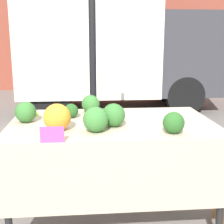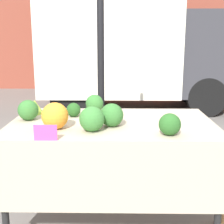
# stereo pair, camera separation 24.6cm
# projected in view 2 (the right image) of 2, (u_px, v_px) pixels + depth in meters

# --- Properties ---
(ground_plane) EXTENTS (40.00, 40.00, 0.00)m
(ground_plane) POSITION_uv_depth(u_px,v_px,m) (112.00, 220.00, 2.68)
(ground_plane) COLOR slate
(tent_pole) EXTENTS (0.07, 0.07, 2.80)m
(tent_pole) POSITION_uv_depth(u_px,v_px,m) (101.00, 51.00, 3.14)
(tent_pole) COLOR black
(tent_pole) RESTS_ON ground_plane
(parked_truck) EXTENTS (4.19, 1.85, 2.75)m
(parked_truck) POSITION_uv_depth(u_px,v_px,m) (132.00, 43.00, 6.75)
(parked_truck) COLOR silver
(parked_truck) RESTS_ON ground_plane
(market_table) EXTENTS (1.61, 0.99, 0.88)m
(market_table) POSITION_uv_depth(u_px,v_px,m) (112.00, 137.00, 2.44)
(market_table) COLOR tan
(market_table) RESTS_ON ground_plane
(orange_cauliflower) EXTENTS (0.20, 0.20, 0.20)m
(orange_cauliflower) POSITION_uv_depth(u_px,v_px,m) (55.00, 116.00, 2.26)
(orange_cauliflower) COLOR orange
(orange_cauliflower) RESTS_ON market_table
(romanesco_head) EXTENTS (0.15, 0.15, 0.12)m
(romanesco_head) POSITION_uv_depth(u_px,v_px,m) (35.00, 107.00, 2.74)
(romanesco_head) COLOR #93B238
(romanesco_head) RESTS_ON market_table
(broccoli_head_0) EXTENTS (0.18, 0.18, 0.18)m
(broccoli_head_0) POSITION_uv_depth(u_px,v_px,m) (112.00, 115.00, 2.33)
(broccoli_head_0) COLOR #336B2D
(broccoli_head_0) RESTS_ON market_table
(broccoli_head_1) EXTENTS (0.16, 0.16, 0.16)m
(broccoli_head_1) POSITION_uv_depth(u_px,v_px,m) (95.00, 103.00, 2.79)
(broccoli_head_1) COLOR #336B2D
(broccoli_head_1) RESTS_ON market_table
(broccoli_head_2) EXTENTS (0.18, 0.18, 0.18)m
(broccoli_head_2) POSITION_uv_depth(u_px,v_px,m) (92.00, 119.00, 2.20)
(broccoli_head_2) COLOR #387533
(broccoli_head_2) RESTS_ON market_table
(broccoli_head_3) EXTENTS (0.17, 0.17, 0.17)m
(broccoli_head_3) POSITION_uv_depth(u_px,v_px,m) (28.00, 110.00, 2.51)
(broccoli_head_3) COLOR #336B2D
(broccoli_head_3) RESTS_ON market_table
(broccoli_head_4) EXTENTS (0.12, 0.12, 0.12)m
(broccoli_head_4) POSITION_uv_depth(u_px,v_px,m) (74.00, 110.00, 2.63)
(broccoli_head_4) COLOR #23511E
(broccoli_head_4) RESTS_ON market_table
(broccoli_head_5) EXTENTS (0.15, 0.15, 0.15)m
(broccoli_head_5) POSITION_uv_depth(u_px,v_px,m) (170.00, 124.00, 2.12)
(broccoli_head_5) COLOR #285B23
(broccoli_head_5) RESTS_ON market_table
(price_sign) EXTENTS (0.15, 0.01, 0.11)m
(price_sign) POSITION_uv_depth(u_px,v_px,m) (45.00, 133.00, 2.01)
(price_sign) COLOR #EF4793
(price_sign) RESTS_ON market_table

